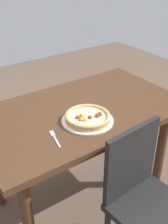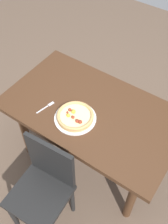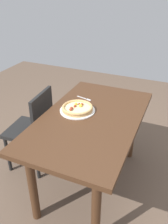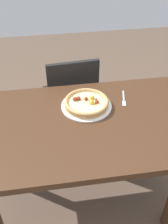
{
  "view_description": "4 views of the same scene",
  "coord_description": "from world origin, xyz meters",
  "px_view_note": "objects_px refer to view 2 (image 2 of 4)",
  "views": [
    {
      "loc": [
        -0.9,
        -1.31,
        1.67
      ],
      "look_at": [
        -0.03,
        -0.08,
        0.78
      ],
      "focal_mm": 44.99,
      "sensor_mm": 36.0,
      "label": 1
    },
    {
      "loc": [
        0.7,
        -1.12,
        2.34
      ],
      "look_at": [
        -0.03,
        -0.08,
        0.78
      ],
      "focal_mm": 42.97,
      "sensor_mm": 36.0,
      "label": 2
    },
    {
      "loc": [
        1.59,
        0.63,
        1.8
      ],
      "look_at": [
        -0.03,
        -0.08,
        0.78
      ],
      "focal_mm": 37.59,
      "sensor_mm": 36.0,
      "label": 3
    },
    {
      "loc": [
        0.17,
        1.22,
        1.85
      ],
      "look_at": [
        -0.03,
        -0.08,
        0.78
      ],
      "focal_mm": 45.33,
      "sensor_mm": 36.0,
      "label": 4
    }
  ],
  "objects_px": {
    "chair_near": "(44,186)",
    "plate": "(75,118)",
    "fork": "(47,107)",
    "dining_table": "(92,118)",
    "pizza": "(75,116)"
  },
  "relations": [
    {
      "from": "chair_near",
      "to": "pizza",
      "type": "distance_m",
      "value": 0.56
    },
    {
      "from": "dining_table",
      "to": "chair_near",
      "type": "xyz_separation_m",
      "value": [
        -0.01,
        -0.62,
        -0.16
      ]
    },
    {
      "from": "chair_near",
      "to": "plate",
      "type": "distance_m",
      "value": 0.55
    },
    {
      "from": "plate",
      "to": "fork",
      "type": "height_order",
      "value": "plate"
    },
    {
      "from": "pizza",
      "to": "fork",
      "type": "xyz_separation_m",
      "value": [
        -0.25,
        -0.03,
        -0.03
      ]
    },
    {
      "from": "dining_table",
      "to": "fork",
      "type": "xyz_separation_m",
      "value": [
        -0.3,
        -0.18,
        0.11
      ]
    },
    {
      "from": "chair_near",
      "to": "fork",
      "type": "bearing_deg",
      "value": -59.93
    },
    {
      "from": "pizza",
      "to": "chair_near",
      "type": "bearing_deg",
      "value": -84.06
    },
    {
      "from": "dining_table",
      "to": "chair_near",
      "type": "relative_size",
      "value": 1.55
    },
    {
      "from": "chair_near",
      "to": "plate",
      "type": "height_order",
      "value": "chair_near"
    },
    {
      "from": "dining_table",
      "to": "fork",
      "type": "relative_size",
      "value": 8.36
    },
    {
      "from": "plate",
      "to": "fork",
      "type": "distance_m",
      "value": 0.25
    },
    {
      "from": "fork",
      "to": "chair_near",
      "type": "bearing_deg",
      "value": -132.77
    },
    {
      "from": "plate",
      "to": "fork",
      "type": "relative_size",
      "value": 1.91
    },
    {
      "from": "plate",
      "to": "fork",
      "type": "xyz_separation_m",
      "value": [
        -0.25,
        -0.03,
        -0.0
      ]
    }
  ]
}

